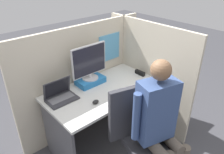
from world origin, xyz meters
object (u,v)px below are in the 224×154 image
Objects in this scene: monitor at (89,62)px; carrot_toy at (119,97)px; paper_box at (90,81)px; stapler at (140,73)px; office_chair at (143,136)px; laptop at (61,96)px; person at (160,121)px.

carrot_toy is (0.03, -0.47, -0.26)m from monitor.
paper_box is at bearing -90.00° from monitor.
office_chair is at bearing -135.93° from stapler.
stapler is at bearing -21.91° from paper_box.
monitor is at bearing 87.48° from office_chair.
carrot_toy is 0.47m from office_chair.
paper_box is 0.45m from laptop.
paper_box is at bearing 87.47° from office_chair.
monitor is at bearing 157.87° from stapler.
person reaches higher than stapler.
person is (0.04, -0.15, 0.26)m from office_chair.
monitor is 0.44× the size of office_chair.
paper_box is 1.06× the size of laptop.
person reaches higher than carrot_toy.
laptop reaches higher than stapler.
monitor is 0.54m from carrot_toy.
laptop is 2.19× the size of stapler.
carrot_toy is at bearing -159.54° from stapler.
stapler is at bearing 20.46° from carrot_toy.
person is at bearing -89.81° from monitor.
monitor is 0.72m from stapler.
stapler reaches higher than carrot_toy.
paper_box is 0.92m from office_chair.
laptop is (-0.44, -0.06, -0.24)m from monitor.
carrot_toy is 0.56m from person.
carrot_toy is 0.08× the size of person.
paper_box reaches higher than carrot_toy.
person is (-0.62, -0.78, 0.03)m from stapler.
laptop reaches higher than carrot_toy.
office_chair reaches higher than stapler.
paper_box is 1.03m from person.
stapler is 1.26× the size of carrot_toy.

